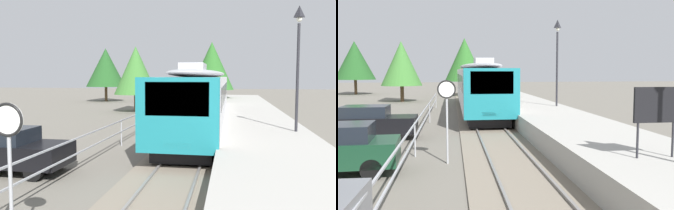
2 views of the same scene
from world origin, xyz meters
TOP-DOWN VIEW (x-y plane):
  - ground_plane at (-3.00, 22.00)m, footprint 160.00×160.00m
  - track_rails at (0.00, 22.00)m, footprint 3.20×60.00m
  - commuter_train at (0.00, 26.66)m, footprint 2.82×20.34m
  - station_platform at (3.25, 22.00)m, footprint 3.90×60.00m
  - platform_lamp_mid_platform at (4.54, 21.04)m, footprint 0.34×0.34m
  - speed_limit_sign at (-2.13, 10.80)m, footprint 0.61×0.10m
  - parked_hatchback_black at (-5.66, 15.87)m, footprint 4.00×1.76m
  - tree_behind_carpark at (-0.39, 45.06)m, footprint 4.90×4.90m
  - tree_behind_station_far at (-6.94, 36.92)m, footprint 4.04×4.04m
  - tree_distant_left at (-14.51, 49.66)m, footprint 5.15×5.15m

SIDE VIEW (x-z plane):
  - ground_plane at x=-3.00m, z-range 0.00..0.00m
  - track_rails at x=0.00m, z-range -0.04..0.10m
  - station_platform at x=3.25m, z-range 0.00..0.90m
  - parked_hatchback_black at x=-5.66m, z-range 0.03..1.56m
  - speed_limit_sign at x=-2.13m, z-range 0.72..3.53m
  - commuter_train at x=0.00m, z-range 0.28..4.02m
  - tree_behind_station_far at x=-6.94m, z-range 0.81..6.88m
  - tree_distant_left at x=-14.51m, z-range 0.98..7.95m
  - tree_behind_carpark at x=-0.39m, z-range 0.91..8.04m
  - platform_lamp_mid_platform at x=4.54m, z-range 1.95..7.30m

